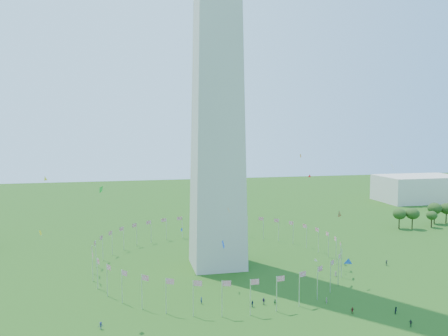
{
  "coord_description": "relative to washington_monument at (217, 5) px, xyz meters",
  "views": [
    {
      "loc": [
        -28.46,
        -89.09,
        45.45
      ],
      "look_at": [
        -1.06,
        35.0,
        33.97
      ],
      "focal_mm": 35.0,
      "sensor_mm": 36.0,
      "label": 1
    }
  ],
  "objects": [
    {
      "name": "tree_line_east",
      "position": [
        115.39,
        35.24,
        -79.74
      ],
      "size": [
        52.91,
        15.98,
        10.32
      ],
      "color": "#2B501A",
      "rests_on": "ground"
    },
    {
      "name": "flag_ring",
      "position": [
        -0.0,
        0.0,
        -80.0
      ],
      "size": [
        80.24,
        80.24,
        9.0
      ],
      "color": "silver",
      "rests_on": "ground"
    },
    {
      "name": "gov_building_east_a",
      "position": [
        150.0,
        100.0,
        -76.5
      ],
      "size": [
        50.0,
        30.0,
        16.0
      ],
      "primitive_type": "cube",
      "color": "beige",
      "rests_on": "ground"
    },
    {
      "name": "crowd",
      "position": [
        12.73,
        -45.37,
        -83.63
      ],
      "size": [
        100.98,
        68.69,
        1.95
      ],
      "color": "gray",
      "rests_on": "ground"
    },
    {
      "name": "kites_aloft",
      "position": [
        8.78,
        -25.14,
        -64.63
      ],
      "size": [
        111.44,
        67.26,
        32.83
      ],
      "color": "blue",
      "rests_on": "ground"
    },
    {
      "name": "ground",
      "position": [
        0.0,
        -50.0,
        -84.5
      ],
      "size": [
        600.0,
        600.0,
        0.0
      ],
      "primitive_type": "plane",
      "color": "#1A4410",
      "rests_on": "ground"
    },
    {
      "name": "washington_monument",
      "position": [
        0.0,
        0.0,
        0.0
      ],
      "size": [
        16.8,
        16.8,
        169.0
      ],
      "primitive_type": null,
      "color": "#BBB5A6",
      "rests_on": "ground"
    }
  ]
}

